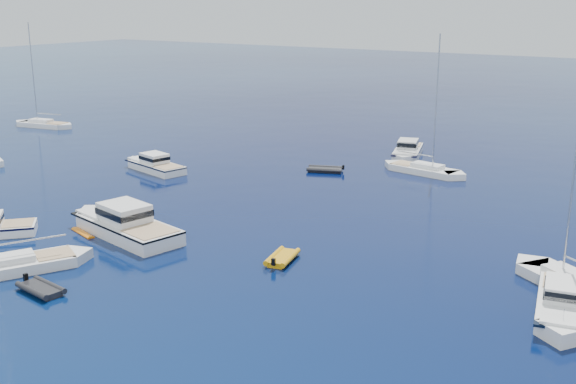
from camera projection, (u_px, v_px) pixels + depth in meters
ground at (50, 344)px, 35.09m from camera, size 400.00×400.00×0.00m
motor_cruiser_right at (562, 315)px, 38.35m from camera, size 4.49×9.48×2.39m
motor_cruiser_centre at (124, 234)px, 51.53m from camera, size 12.14×5.95×3.06m
motor_cruiser_far_l at (154, 170)px, 70.80m from camera, size 9.05×4.62×2.27m
motor_cruiser_horizon at (407, 156)px, 77.00m from camera, size 5.21×9.34×2.34m
sailboat_fore at (15, 271)px, 44.58m from camera, size 7.29×10.54×15.40m
sailboat_mid_r at (574, 291)px, 41.49m from camera, size 10.02×7.98×15.13m
sailboat_centre at (424, 173)px, 69.59m from camera, size 9.90×3.91×14.16m
sailboat_far_l at (44, 127)px, 94.78m from camera, size 10.06×4.41×14.33m
tender_yellow at (282, 261)px, 46.29m from camera, size 2.50×3.56×0.95m
tender_grey_near at (41, 292)px, 41.34m from camera, size 3.53×2.27×0.95m
tender_grey_far at (325, 171)px, 70.30m from camera, size 4.20×3.26×0.95m
kayak_orange at (83, 234)px, 51.65m from camera, size 2.91×1.40×0.30m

